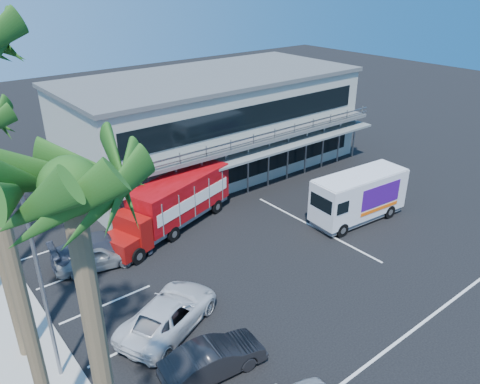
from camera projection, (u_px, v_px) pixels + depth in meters
ground at (329, 260)px, 25.32m from camera, size 120.00×120.00×0.00m
building at (212, 122)px, 36.02m from camera, size 22.40×12.00×7.30m
curb_strip at (4, 316)px, 21.03m from camera, size 3.00×32.00×0.16m
palm_a at (75, 215)px, 8.40m from camera, size 2.80×2.80×11.75m
light_pole_near at (40, 280)px, 16.07m from camera, size 0.50×0.25×8.09m
red_truck at (174, 202)px, 27.87m from camera, size 9.31×4.72×3.07m
white_van at (359, 196)px, 28.73m from camera, size 6.48×2.69×3.09m
parked_car_b at (213, 359)px, 17.88m from camera, size 4.30×1.93×1.37m
parked_car_c at (169, 314)px, 20.20m from camera, size 5.74×4.31×1.45m
parked_car_d at (103, 248)px, 24.98m from camera, size 5.56×2.82×1.55m
parked_car_e at (96, 256)px, 24.39m from camera, size 4.42×2.57×1.41m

